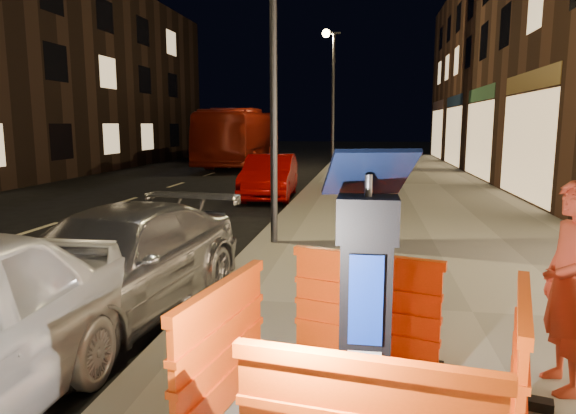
# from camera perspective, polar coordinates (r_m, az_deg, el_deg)

# --- Properties ---
(ground_plane) EXTENTS (120.00, 120.00, 0.00)m
(ground_plane) POSITION_cam_1_polar(r_m,az_deg,el_deg) (6.28, -8.81, -11.25)
(ground_plane) COLOR black
(ground_plane) RESTS_ON ground
(sidewalk) EXTENTS (6.00, 60.00, 0.15)m
(sidewalk) POSITION_cam_1_polar(r_m,az_deg,el_deg) (6.10, 19.79, -11.57)
(sidewalk) COLOR gray
(sidewalk) RESTS_ON ground
(kerb) EXTENTS (0.30, 60.00, 0.15)m
(kerb) POSITION_cam_1_polar(r_m,az_deg,el_deg) (6.25, -8.82, -10.61)
(kerb) COLOR slate
(kerb) RESTS_ON ground
(parking_kiosk) EXTENTS (0.68, 0.68, 1.78)m
(parking_kiosk) POSITION_cam_1_polar(r_m,az_deg,el_deg) (3.35, 8.61, -10.83)
(parking_kiosk) COLOR black
(parking_kiosk) RESTS_ON sidewalk
(barrier_back) EXTENTS (1.37, 0.86, 0.99)m
(barrier_back) POSITION_cam_1_polar(r_m,az_deg,el_deg) (4.38, 8.53, -11.43)
(barrier_back) COLOR #FF4B0C
(barrier_back) RESTS_ON sidewalk
(barrier_kerbside) EXTENTS (0.76, 1.35, 0.99)m
(barrier_kerbside) POSITION_cam_1_polar(r_m,az_deg,el_deg) (3.63, -7.35, -15.92)
(barrier_kerbside) COLOR #FF4B0C
(barrier_kerbside) RESTS_ON sidewalk
(barrier_bldgside) EXTENTS (0.84, 1.37, 0.99)m
(barrier_bldgside) POSITION_cam_1_polar(r_m,az_deg,el_deg) (3.64, 24.27, -16.64)
(barrier_bldgside) COLOR #FF4B0C
(barrier_bldgside) RESTS_ON sidewalk
(car_silver) EXTENTS (2.29, 4.40, 1.22)m
(car_silver) POSITION_cam_1_polar(r_m,az_deg,el_deg) (6.36, -18.57, -11.37)
(car_silver) COLOR silver
(car_silver) RESTS_ON ground
(car_red) EXTENTS (1.60, 3.99, 1.29)m
(car_red) POSITION_cam_1_polar(r_m,az_deg,el_deg) (15.33, -2.01, 1.02)
(car_red) COLOR #9D0604
(car_red) RESTS_ON ground
(bus_doubledecker) EXTENTS (2.84, 10.67, 2.95)m
(bus_doubledecker) POSITION_cam_1_polar(r_m,az_deg,el_deg) (27.67, -5.13, 4.65)
(bus_doubledecker) COLOR maroon
(bus_doubledecker) RESTS_ON ground
(man) EXTENTS (0.43, 0.62, 1.64)m
(man) POSITION_cam_1_polar(r_m,az_deg,el_deg) (4.46, 28.78, -7.76)
(man) COLOR #B43B24
(man) RESTS_ON sidewalk
(street_lamp_mid) EXTENTS (0.12, 0.12, 6.00)m
(street_lamp_mid) POSITION_cam_1_polar(r_m,az_deg,el_deg) (8.79, -1.63, 15.52)
(street_lamp_mid) COLOR #3F3F44
(street_lamp_mid) RESTS_ON sidewalk
(street_lamp_far) EXTENTS (0.12, 0.12, 6.00)m
(street_lamp_far) POSITION_cam_1_polar(r_m,az_deg,el_deg) (23.67, 5.03, 11.52)
(street_lamp_far) COLOR #3F3F44
(street_lamp_far) RESTS_ON sidewalk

